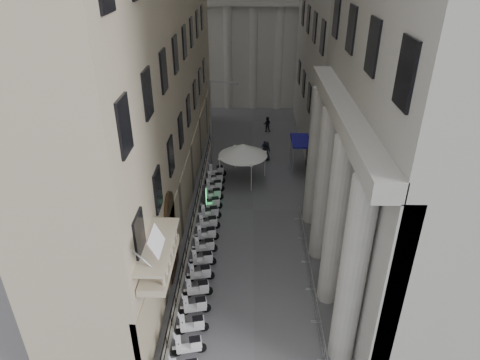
{
  "coord_description": "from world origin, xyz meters",
  "views": [
    {
      "loc": [
        -0.35,
        -8.61,
        17.76
      ],
      "look_at": [
        -0.93,
        15.75,
        4.5
      ],
      "focal_mm": 32.0,
      "sensor_mm": 36.0,
      "label": 1
    }
  ],
  "objects_px": {
    "street_lamp": "(214,117)",
    "pedestrian_b": "(267,124)",
    "pedestrian_a": "(264,149)",
    "security_tent": "(238,147)",
    "info_kiosk": "(204,199)"
  },
  "relations": [
    {
      "from": "security_tent",
      "to": "pedestrian_b",
      "type": "bearing_deg",
      "value": 74.4
    },
    {
      "from": "pedestrian_a",
      "to": "security_tent",
      "type": "bearing_deg",
      "value": 68.24
    },
    {
      "from": "security_tent",
      "to": "street_lamp",
      "type": "bearing_deg",
      "value": 133.8
    },
    {
      "from": "pedestrian_b",
      "to": "security_tent",
      "type": "bearing_deg",
      "value": 79.63
    },
    {
      "from": "street_lamp",
      "to": "info_kiosk",
      "type": "relative_size",
      "value": 4.14
    },
    {
      "from": "security_tent",
      "to": "street_lamp",
      "type": "distance_m",
      "value": 3.62
    },
    {
      "from": "info_kiosk",
      "to": "pedestrian_b",
      "type": "distance_m",
      "value": 16.92
    },
    {
      "from": "street_lamp",
      "to": "info_kiosk",
      "type": "bearing_deg",
      "value": -75.58
    },
    {
      "from": "pedestrian_a",
      "to": "pedestrian_b",
      "type": "distance_m",
      "value": 6.5
    },
    {
      "from": "street_lamp",
      "to": "security_tent",
      "type": "bearing_deg",
      "value": -30.16
    },
    {
      "from": "street_lamp",
      "to": "pedestrian_b",
      "type": "relative_size",
      "value": 4.66
    },
    {
      "from": "info_kiosk",
      "to": "pedestrian_a",
      "type": "distance_m",
      "value": 10.73
    },
    {
      "from": "pedestrian_a",
      "to": "pedestrian_b",
      "type": "relative_size",
      "value": 0.97
    },
    {
      "from": "security_tent",
      "to": "street_lamp",
      "type": "height_order",
      "value": "street_lamp"
    },
    {
      "from": "security_tent",
      "to": "pedestrian_a",
      "type": "bearing_deg",
      "value": 58.19
    }
  ]
}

